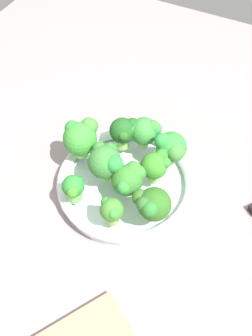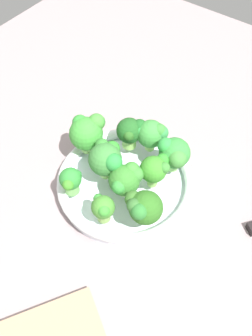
{
  "view_description": "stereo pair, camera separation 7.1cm",
  "coord_description": "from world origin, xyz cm",
  "px_view_note": "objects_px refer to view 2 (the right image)",
  "views": [
    {
      "loc": [
        40.34,
        16.7,
        62.75
      ],
      "look_at": [
        1.78,
        -2.9,
        6.59
      ],
      "focal_mm": 41.51,
      "sensor_mm": 36.0,
      "label": 1
    },
    {
      "loc": [
        36.62,
        22.73,
        62.75
      ],
      "look_at": [
        1.78,
        -2.9,
        6.59
      ],
      "focal_mm": 41.51,
      "sensor_mm": 36.0,
      "label": 2
    }
  ],
  "objects_px": {
    "broccoli_floret_6": "(156,168)",
    "broccoli_floret_9": "(126,180)",
    "bowl": "(126,183)",
    "broccoli_floret_2": "(103,208)",
    "broccoli_floret_0": "(143,207)",
    "broccoli_floret_3": "(87,132)",
    "broccoli_floret_4": "(71,180)",
    "broccoli_floret_8": "(131,131)",
    "broccoli_floret_5": "(106,159)",
    "broccoli_floret_1": "(152,134)",
    "broccoli_floret_7": "(174,154)"
  },
  "relations": [
    {
      "from": "broccoli_floret_3",
      "to": "broccoli_floret_0",
      "type": "bearing_deg",
      "value": 68.21
    },
    {
      "from": "bowl",
      "to": "broccoli_floret_2",
      "type": "bearing_deg",
      "value": 12.66
    },
    {
      "from": "broccoli_floret_2",
      "to": "broccoli_floret_3",
      "type": "height_order",
      "value": "broccoli_floret_3"
    },
    {
      "from": "broccoli_floret_0",
      "to": "broccoli_floret_3",
      "type": "distance_m",
      "value": 0.19
    },
    {
      "from": "broccoli_floret_2",
      "to": "broccoli_floret_6",
      "type": "bearing_deg",
      "value": 166.71
    },
    {
      "from": "broccoli_floret_0",
      "to": "broccoli_floret_7",
      "type": "height_order",
      "value": "broccoli_floret_7"
    },
    {
      "from": "broccoli_floret_8",
      "to": "broccoli_floret_9",
      "type": "bearing_deg",
      "value": 31.58
    },
    {
      "from": "broccoli_floret_4",
      "to": "broccoli_floret_9",
      "type": "bearing_deg",
      "value": 125.96
    },
    {
      "from": "broccoli_floret_0",
      "to": "broccoli_floret_9",
      "type": "bearing_deg",
      "value": -117.99
    },
    {
      "from": "broccoli_floret_5",
      "to": "broccoli_floret_7",
      "type": "bearing_deg",
      "value": 132.62
    },
    {
      "from": "broccoli_floret_0",
      "to": "broccoli_floret_9",
      "type": "height_order",
      "value": "broccoli_floret_0"
    },
    {
      "from": "broccoli_floret_1",
      "to": "broccoli_floret_7",
      "type": "relative_size",
      "value": 0.93
    },
    {
      "from": "broccoli_floret_2",
      "to": "broccoli_floret_7",
      "type": "height_order",
      "value": "broccoli_floret_7"
    },
    {
      "from": "broccoli_floret_0",
      "to": "broccoli_floret_3",
      "type": "height_order",
      "value": "broccoli_floret_3"
    },
    {
      "from": "broccoli_floret_1",
      "to": "broccoli_floret_6",
      "type": "xyz_separation_m",
      "value": [
        0.06,
        0.05,
        -0.0
      ]
    },
    {
      "from": "broccoli_floret_4",
      "to": "broccoli_floret_7",
      "type": "relative_size",
      "value": 0.76
    },
    {
      "from": "broccoli_floret_2",
      "to": "broccoli_floret_6",
      "type": "height_order",
      "value": "broccoli_floret_6"
    },
    {
      "from": "broccoli_floret_8",
      "to": "broccoli_floret_3",
      "type": "bearing_deg",
      "value": -48.88
    },
    {
      "from": "broccoli_floret_1",
      "to": "broccoli_floret_8",
      "type": "xyz_separation_m",
      "value": [
        0.02,
        -0.04,
        -0.0
      ]
    },
    {
      "from": "broccoli_floret_0",
      "to": "broccoli_floret_4",
      "type": "bearing_deg",
      "value": -79.5
    },
    {
      "from": "broccoli_floret_3",
      "to": "broccoli_floret_7",
      "type": "relative_size",
      "value": 1.06
    },
    {
      "from": "broccoli_floret_3",
      "to": "broccoli_floret_6",
      "type": "bearing_deg",
      "value": 93.03
    },
    {
      "from": "bowl",
      "to": "broccoli_floret_0",
      "type": "xyz_separation_m",
      "value": [
        0.06,
        0.08,
        0.06
      ]
    },
    {
      "from": "broccoli_floret_0",
      "to": "broccoli_floret_5",
      "type": "xyz_separation_m",
      "value": [
        -0.04,
        -0.11,
        0.01
      ]
    },
    {
      "from": "broccoli_floret_2",
      "to": "broccoli_floret_3",
      "type": "distance_m",
      "value": 0.17
    },
    {
      "from": "broccoli_floret_4",
      "to": "broccoli_floret_5",
      "type": "bearing_deg",
      "value": 157.74
    },
    {
      "from": "bowl",
      "to": "broccoli_floret_0",
      "type": "relative_size",
      "value": 3.8
    },
    {
      "from": "bowl",
      "to": "broccoli_floret_1",
      "type": "bearing_deg",
      "value": -177.63
    },
    {
      "from": "bowl",
      "to": "broccoli_floret_3",
      "type": "bearing_deg",
      "value": -98.65
    },
    {
      "from": "broccoli_floret_3",
      "to": "broccoli_floret_1",
      "type": "bearing_deg",
      "value": 126.03
    },
    {
      "from": "broccoli_floret_1",
      "to": "broccoli_floret_4",
      "type": "xyz_separation_m",
      "value": [
        0.17,
        -0.06,
        -0.01
      ]
    },
    {
      "from": "broccoli_floret_2",
      "to": "broccoli_floret_6",
      "type": "relative_size",
      "value": 0.82
    },
    {
      "from": "bowl",
      "to": "broccoli_floret_4",
      "type": "xyz_separation_m",
      "value": [
        0.08,
        -0.06,
        0.05
      ]
    },
    {
      "from": "broccoli_floret_4",
      "to": "broccoli_floret_7",
      "type": "height_order",
      "value": "broccoli_floret_7"
    },
    {
      "from": "broccoli_floret_2",
      "to": "broccoli_floret_7",
      "type": "xyz_separation_m",
      "value": [
        -0.16,
        0.04,
        0.01
      ]
    },
    {
      "from": "broccoli_floret_5",
      "to": "broccoli_floret_9",
      "type": "bearing_deg",
      "value": 78.62
    },
    {
      "from": "broccoli_floret_0",
      "to": "broccoli_floret_8",
      "type": "xyz_separation_m",
      "value": [
        -0.13,
        -0.12,
        -0.0
      ]
    },
    {
      "from": "broccoli_floret_4",
      "to": "broccoli_floret_5",
      "type": "xyz_separation_m",
      "value": [
        -0.07,
        0.03,
        0.01
      ]
    },
    {
      "from": "broccoli_floret_1",
      "to": "broccoli_floret_9",
      "type": "relative_size",
      "value": 1.05
    },
    {
      "from": "broccoli_floret_5",
      "to": "broccoli_floret_2",
      "type": "bearing_deg",
      "value": 34.48
    },
    {
      "from": "broccoli_floret_6",
      "to": "broccoli_floret_9",
      "type": "distance_m",
      "value": 0.06
    },
    {
      "from": "bowl",
      "to": "broccoli_floret_1",
      "type": "relative_size",
      "value": 3.81
    },
    {
      "from": "broccoli_floret_2",
      "to": "broccoli_floret_3",
      "type": "bearing_deg",
      "value": -131.38
    },
    {
      "from": "broccoli_floret_4",
      "to": "broccoli_floret_7",
      "type": "distance_m",
      "value": 0.19
    },
    {
      "from": "bowl",
      "to": "broccoli_floret_8",
      "type": "distance_m",
      "value": 0.1
    },
    {
      "from": "broccoli_floret_3",
      "to": "broccoli_floret_6",
      "type": "height_order",
      "value": "broccoli_floret_3"
    },
    {
      "from": "broccoli_floret_3",
      "to": "broccoli_floret_9",
      "type": "bearing_deg",
      "value": 71.47
    },
    {
      "from": "broccoli_floret_1",
      "to": "broccoli_floret_2",
      "type": "xyz_separation_m",
      "value": [
        0.18,
        0.02,
        -0.01
      ]
    },
    {
      "from": "broccoli_floret_4",
      "to": "broccoli_floret_8",
      "type": "height_order",
      "value": "broccoli_floret_8"
    },
    {
      "from": "broccoli_floret_3",
      "to": "broccoli_floret_9",
      "type": "height_order",
      "value": "broccoli_floret_3"
    }
  ]
}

